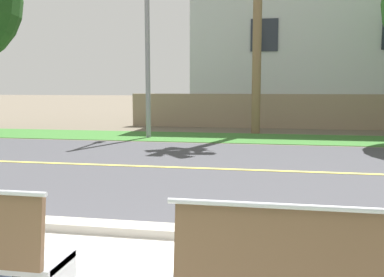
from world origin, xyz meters
The scene contains 8 objects.
ground_plane centered at (0.00, 8.00, 0.00)m, with size 140.00×140.00×0.00m, color #665B4C.
curb_edge centered at (0.00, 2.35, 0.06)m, with size 44.00×0.30×0.11m, color #ADA89E.
street_asphalt centered at (0.00, 6.50, 0.00)m, with size 52.00×8.00×0.01m, color #424247.
road_centre_line centered at (0.00, 6.50, 0.01)m, with size 48.00×0.14×0.01m, color #E0CC4C.
far_verge_grass centered at (0.00, 12.05, 0.01)m, with size 48.00×2.80×0.02m, color #38702D.
streetlamp centered at (-3.02, 11.86, 3.83)m, with size 0.24×2.10×6.67m.
garden_wall centered at (1.60, 15.87, 0.70)m, with size 13.00×0.36×1.40m, color gray.
house_across_street centered at (3.17, 19.07, 3.77)m, with size 12.08×6.91×7.45m.
Camera 1 is at (1.06, -2.36, 1.71)m, focal length 40.79 mm.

